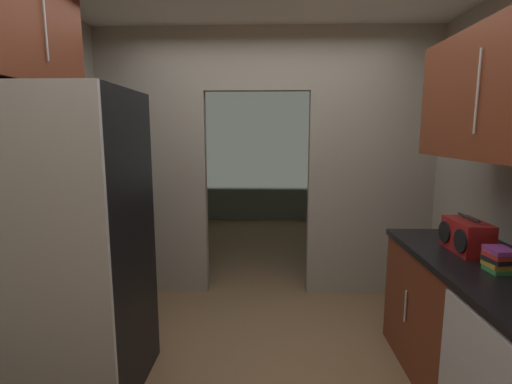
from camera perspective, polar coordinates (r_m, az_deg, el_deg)
kitchen_partition at (r=3.73m, az=1.92°, el=5.51°), size 3.29×0.12×2.61m
adjoining_room_shell at (r=5.90m, az=1.61°, el=5.90°), size 3.29×3.30×2.61m
refrigerator at (r=2.59m, az=-26.84°, el=-7.39°), size 0.85×0.80×1.88m
lower_cabinet_run at (r=2.69m, az=31.69°, el=-18.49°), size 0.69×1.65×0.89m
upper_cabinet_fridgeside at (r=2.78m, az=-32.80°, el=20.57°), size 0.36×0.94×0.68m
boombox at (r=2.70m, az=29.34°, el=-5.89°), size 0.19×0.35×0.23m
book_stack at (r=2.42m, az=32.89°, el=-8.59°), size 0.13×0.15×0.13m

